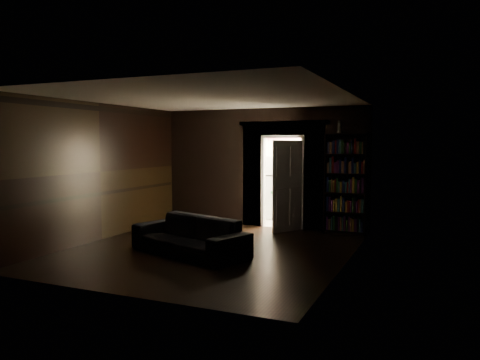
# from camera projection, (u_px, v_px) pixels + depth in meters

# --- Properties ---
(ground) EXTENTS (5.50, 5.50, 0.00)m
(ground) POSITION_uv_depth(u_px,v_px,m) (210.00, 250.00, 8.67)
(ground) COLOR black
(ground) RESTS_ON ground
(room_walls) EXTENTS (5.02, 5.61, 2.84)m
(room_walls) POSITION_uv_depth(u_px,v_px,m) (233.00, 158.00, 9.52)
(room_walls) COLOR black
(room_walls) RESTS_ON ground
(kitchen_alcove) EXTENTS (2.20, 1.80, 2.60)m
(kitchen_alcove) POSITION_uv_depth(u_px,v_px,m) (296.00, 174.00, 11.92)
(kitchen_alcove) COLOR #BBB2A3
(kitchen_alcove) RESTS_ON ground
(sofa) EXTENTS (2.48, 1.67, 0.88)m
(sofa) POSITION_uv_depth(u_px,v_px,m) (189.00, 230.00, 8.35)
(sofa) COLOR black
(sofa) RESTS_ON ground
(bookshelf) EXTENTS (0.95, 0.49, 2.20)m
(bookshelf) POSITION_uv_depth(u_px,v_px,m) (346.00, 184.00, 10.16)
(bookshelf) COLOR black
(bookshelf) RESTS_ON ground
(refrigerator) EXTENTS (0.93, 0.89, 1.65)m
(refrigerator) POSITION_uv_depth(u_px,v_px,m) (283.00, 187.00, 12.25)
(refrigerator) COLOR white
(refrigerator) RESTS_ON ground
(door) EXTENTS (0.48, 0.75, 2.05)m
(door) POSITION_uv_depth(u_px,v_px,m) (288.00, 186.00, 10.45)
(door) COLOR white
(door) RESTS_ON ground
(figurine) EXTENTS (0.10, 0.10, 0.28)m
(figurine) POSITION_uv_depth(u_px,v_px,m) (339.00, 127.00, 10.17)
(figurine) COLOR white
(figurine) RESTS_ON bookshelf
(bottles) EXTENTS (0.71, 0.13, 0.29)m
(bottles) POSITION_uv_depth(u_px,v_px,m) (285.00, 151.00, 12.10)
(bottles) COLOR black
(bottles) RESTS_ON refrigerator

